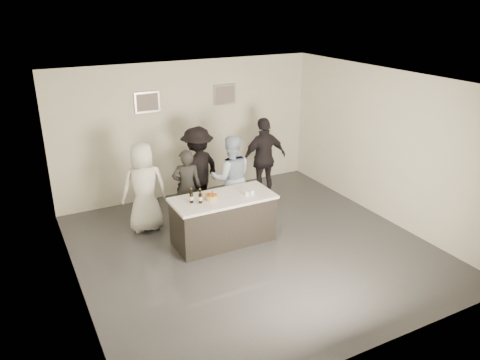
{
  "coord_description": "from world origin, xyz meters",
  "views": [
    {
      "loc": [
        -3.65,
        -6.5,
        4.26
      ],
      "look_at": [
        0.0,
        0.5,
        1.15
      ],
      "focal_mm": 35.0,
      "sensor_mm": 36.0,
      "label": 1
    }
  ],
  "objects": [
    {
      "name": "person_main_black",
      "position": [
        -0.67,
        1.45,
        0.78
      ],
      "size": [
        0.66,
        0.54,
        1.56
      ],
      "primitive_type": "imported",
      "rotation": [
        0.0,
        0.0,
        2.81
      ],
      "color": "black",
      "rests_on": "ground"
    },
    {
      "name": "candles",
      "position": [
        -0.72,
        0.18,
        0.9
      ],
      "size": [
        0.24,
        0.08,
        0.01
      ],
      "primitive_type": "cube",
      "color": "pink",
      "rests_on": "bar_counter"
    },
    {
      "name": "ceiling",
      "position": [
        0.0,
        0.0,
        3.0
      ],
      "size": [
        6.0,
        6.0,
        0.0
      ],
      "primitive_type": "plane",
      "rotation": [
        3.14,
        0.0,
        0.0
      ],
      "color": "white"
    },
    {
      "name": "bar_counter",
      "position": [
        -0.36,
        0.46,
        0.45
      ],
      "size": [
        1.86,
        0.86,
        0.9
      ],
      "primitive_type": "cube",
      "color": "white",
      "rests_on": "ground"
    },
    {
      "name": "wall_left",
      "position": [
        -3.0,
        0.0,
        1.5
      ],
      "size": [
        0.04,
        6.0,
        3.0
      ],
      "primitive_type": "cube",
      "color": "white",
      "rests_on": "ground"
    },
    {
      "name": "beer_bottle_b",
      "position": [
        -0.82,
        0.42,
        1.03
      ],
      "size": [
        0.07,
        0.07,
        0.26
      ],
      "primitive_type": "cylinder",
      "color": "black",
      "rests_on": "bar_counter"
    },
    {
      "name": "wall_right",
      "position": [
        3.0,
        0.0,
        1.5
      ],
      "size": [
        0.04,
        6.0,
        3.0
      ],
      "primitive_type": "cube",
      "color": "white",
      "rests_on": "ground"
    },
    {
      "name": "picture_left",
      "position": [
        -0.9,
        2.97,
        2.2
      ],
      "size": [
        0.54,
        0.04,
        0.44
      ],
      "primitive_type": "cube",
      "color": "#B2B2B7",
      "rests_on": "wall_back"
    },
    {
      "name": "person_guest_left",
      "position": [
        -1.48,
        1.62,
        0.88
      ],
      "size": [
        0.91,
        0.64,
        1.76
      ],
      "primitive_type": "imported",
      "rotation": [
        0.0,
        0.0,
        3.04
      ],
      "color": "white",
      "rests_on": "ground"
    },
    {
      "name": "beer_bottle_a",
      "position": [
        -0.96,
        0.5,
        1.03
      ],
      "size": [
        0.07,
        0.07,
        0.26
      ],
      "primitive_type": "cylinder",
      "color": "black",
      "rests_on": "bar_counter"
    },
    {
      "name": "cake",
      "position": [
        -0.59,
        0.47,
        0.94
      ],
      "size": [
        0.23,
        0.23,
        0.07
      ],
      "primitive_type": "cylinder",
      "color": "orange",
      "rests_on": "bar_counter"
    },
    {
      "name": "person_guest_right",
      "position": [
        1.35,
        1.94,
        0.92
      ],
      "size": [
        1.08,
        0.45,
        1.84
      ],
      "primitive_type": "imported",
      "rotation": [
        0.0,
        0.0,
        3.14
      ],
      "color": "black",
      "rests_on": "ground"
    },
    {
      "name": "person_main_blue",
      "position": [
        0.23,
        1.32,
        0.88
      ],
      "size": [
        1.01,
        0.89,
        1.75
      ],
      "primitive_type": "imported",
      "rotation": [
        0.0,
        0.0,
        2.84
      ],
      "color": "#AFC5E6",
      "rests_on": "ground"
    },
    {
      "name": "floor",
      "position": [
        0.0,
        0.0,
        0.0
      ],
      "size": [
        6.0,
        6.0,
        0.0
      ],
      "primitive_type": "plane",
      "color": "#3D3D42",
      "rests_on": "ground"
    },
    {
      "name": "wall_front",
      "position": [
        0.0,
        -3.0,
        1.5
      ],
      "size": [
        6.0,
        0.04,
        3.0
      ],
      "primitive_type": "cube",
      "color": "white",
      "rests_on": "ground"
    },
    {
      "name": "wall_back",
      "position": [
        0.0,
        3.0,
        1.5
      ],
      "size": [
        6.0,
        0.04,
        3.0
      ],
      "primitive_type": "cube",
      "color": "white",
      "rests_on": "ground"
    },
    {
      "name": "picture_right",
      "position": [
        0.9,
        2.97,
        2.2
      ],
      "size": [
        0.54,
        0.04,
        0.44
      ],
      "primitive_type": "cube",
      "color": "#B2B2B7",
      "rests_on": "wall_back"
    },
    {
      "name": "tumbler_cluster",
      "position": [
        0.11,
        0.39,
        0.94
      ],
      "size": [
        0.19,
        0.19,
        0.08
      ],
      "primitive_type": "cube",
      "color": "orange",
      "rests_on": "bar_counter"
    },
    {
      "name": "person_guest_back",
      "position": [
        -0.21,
        1.99,
        0.91
      ],
      "size": [
        1.35,
        1.13,
        1.81
      ],
      "primitive_type": "imported",
      "rotation": [
        0.0,
        0.0,
        3.61
      ],
      "color": "black",
      "rests_on": "ground"
    }
  ]
}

